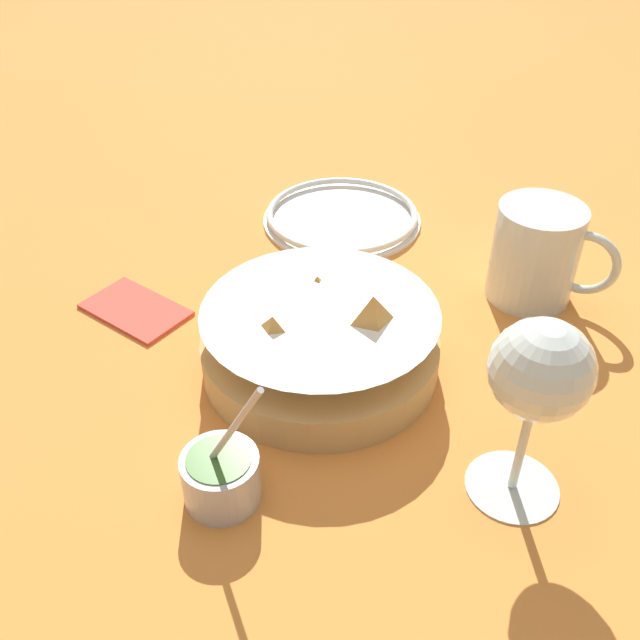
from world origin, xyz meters
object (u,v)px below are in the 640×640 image
object	(u,v)px
food_basket	(321,341)
beer_mug	(536,257)
wine_glass	(539,377)
side_plate	(342,216)
sauce_cup	(221,475)

from	to	relation	value
food_basket	beer_mug	world-z (taller)	beer_mug
food_basket	beer_mug	size ratio (longest dim) A/B	1.70
food_basket	wine_glass	xyz separation A→B (m)	(0.20, -0.06, 0.09)
beer_mug	side_plate	size ratio (longest dim) A/B	0.66
sauce_cup	wine_glass	xyz separation A→B (m)	(0.20, 0.11, 0.09)
side_plate	food_basket	bearing A→B (deg)	-68.74
beer_mug	food_basket	bearing A→B (deg)	-125.51
food_basket	side_plate	bearing A→B (deg)	111.26
sauce_cup	side_plate	distance (m)	0.44
food_basket	wine_glass	bearing A→B (deg)	-16.85
food_basket	sauce_cup	distance (m)	0.17
food_basket	beer_mug	distance (m)	0.25
food_basket	beer_mug	xyz separation A→B (m)	(0.14, 0.20, 0.02)
beer_mug	side_plate	distance (m)	0.25
food_basket	side_plate	size ratio (longest dim) A/B	1.12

